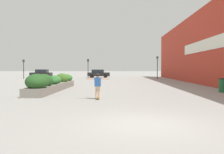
{
  "coord_description": "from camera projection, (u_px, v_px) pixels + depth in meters",
  "views": [
    {
      "loc": [
        -0.76,
        -7.95,
        1.79
      ],
      "look_at": [
        -1.31,
        11.79,
        1.1
      ],
      "focal_mm": 40.0,
      "sensor_mm": 36.0,
      "label": 1
    }
  ],
  "objects": [
    {
      "name": "car_center_left",
      "position": [
        41.0,
        73.0,
        47.2
      ],
      "size": [
        3.87,
        2.03,
        1.59
      ],
      "rotation": [
        0.0,
        0.0,
        1.57
      ],
      "color": "black",
      "rests_on": "ground_plane"
    },
    {
      "name": "ground_plane",
      "position": [
        142.0,
        124.0,
        7.98
      ],
      "size": [
        300.0,
        300.0,
        0.0
      ],
      "primitive_type": "plane",
      "color": "gray"
    },
    {
      "name": "traffic_light_right",
      "position": [
        157.0,
        64.0,
        41.45
      ],
      "size": [
        0.28,
        0.3,
        3.79
      ],
      "color": "black",
      "rests_on": "ground_plane"
    },
    {
      "name": "traffic_light_left",
      "position": [
        88.0,
        65.0,
        42.22
      ],
      "size": [
        0.28,
        0.3,
        3.37
      ],
      "color": "black",
      "rests_on": "ground_plane"
    },
    {
      "name": "skateboarder",
      "position": [
        98.0,
        83.0,
        14.42
      ],
      "size": [
        1.33,
        0.24,
        1.42
      ],
      "rotation": [
        0.0,
        0.0,
        0.09
      ],
      "color": "tan",
      "rests_on": "skateboard"
    },
    {
      "name": "skateboard",
      "position": [
        98.0,
        98.0,
        14.45
      ],
      "size": [
        0.28,
        0.75,
        0.1
      ],
      "rotation": [
        0.0,
        0.0,
        0.09
      ],
      "color": "olive",
      "rests_on": "ground_plane"
    },
    {
      "name": "planter_box",
      "position": [
        52.0,
        84.0,
        19.82
      ],
      "size": [
        1.56,
        10.67,
        1.45
      ],
      "color": "slate",
      "rests_on": "ground_plane"
    },
    {
      "name": "car_center_right",
      "position": [
        214.0,
        74.0,
        44.87
      ],
      "size": [
        4.13,
        1.87,
        1.5
      ],
      "rotation": [
        0.0,
        0.0,
        1.57
      ],
      "color": "slate",
      "rests_on": "ground_plane"
    },
    {
      "name": "trash_bin",
      "position": [
        223.0,
        85.0,
        18.54
      ],
      "size": [
        0.63,
        0.63,
        1.04
      ],
      "color": "#1E5B33",
      "rests_on": "ground_plane"
    },
    {
      "name": "car_leftmost",
      "position": [
        99.0,
        73.0,
        47.49
      ],
      "size": [
        4.15,
        2.0,
        1.56
      ],
      "rotation": [
        0.0,
        0.0,
        -1.57
      ],
      "color": "black",
      "rests_on": "ground_plane"
    },
    {
      "name": "building_wall_right",
      "position": [
        201.0,
        47.0,
        28.12
      ],
      "size": [
        0.67,
        48.88,
        8.37
      ],
      "color": "#B23323",
      "rests_on": "ground_plane"
    },
    {
      "name": "traffic_light_far_left",
      "position": [
        24.0,
        66.0,
        42.32
      ],
      "size": [
        0.28,
        0.3,
        3.27
      ],
      "color": "black",
      "rests_on": "ground_plane"
    }
  ]
}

